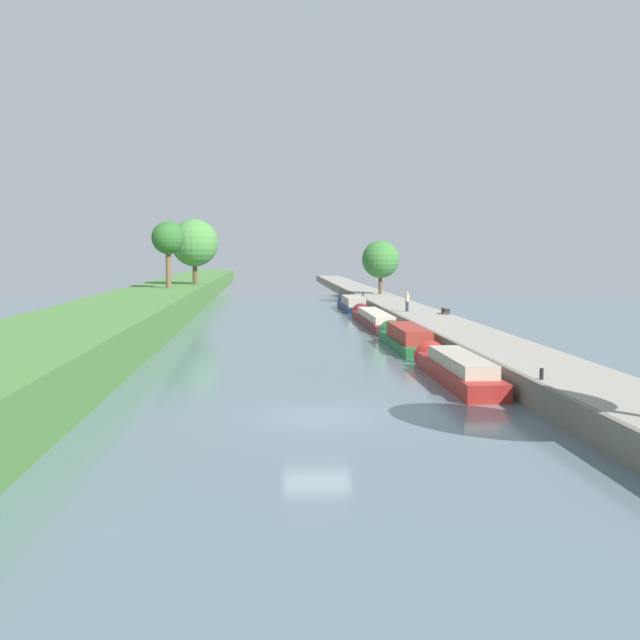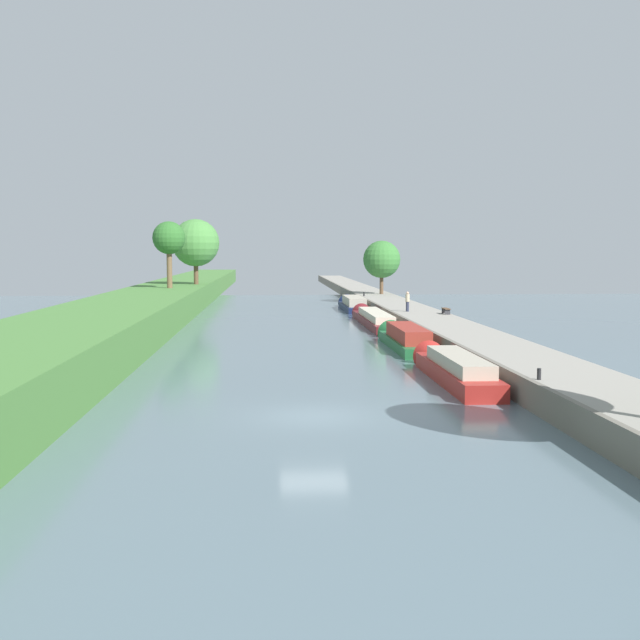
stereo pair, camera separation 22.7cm
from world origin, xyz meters
TOP-DOWN VIEW (x-y plane):
  - ground_plane at (0.00, 0.00)m, footprint 160.00×160.00m
  - right_towpath at (10.70, 0.00)m, footprint 4.29×260.00m
  - stone_quay at (8.44, 0.00)m, footprint 0.25×260.00m
  - narrowboat_red at (7.05, 7.58)m, footprint 1.84×11.49m
  - narrowboat_green at (6.96, 20.38)m, footprint 1.99×11.46m
  - narrowboat_maroon at (7.03, 35.82)m, footprint 1.89×17.06m
  - narrowboat_navy at (7.05, 52.23)m, footprint 2.12×12.00m
  - tree_rightbank_midnear at (11.43, 61.43)m, footprint 4.35×4.35m
  - tree_leftbank_downstream at (-9.94, 59.96)m, footprint 5.33×5.33m
  - tree_leftbank_upstream at (-11.77, 51.07)m, footprint 3.33×3.33m
  - person_walking at (9.80, 35.19)m, footprint 0.34×0.34m
  - mooring_bollard_near at (8.86, 1.02)m, footprint 0.16×0.16m
  - mooring_bollard_far at (8.86, 57.27)m, footprint 0.16×0.16m
  - park_bench at (12.40, 32.38)m, footprint 0.44×1.50m

SIDE VIEW (x-z plane):
  - ground_plane at x=0.00m, z-range 0.00..0.00m
  - narrowboat_maroon at x=7.03m, z-range -0.40..1.39m
  - right_towpath at x=10.70m, z-range 0.00..1.12m
  - narrowboat_navy at x=7.05m, z-range -0.51..1.65m
  - narrowboat_red at x=7.05m, z-range -0.36..1.51m
  - narrowboat_green at x=6.96m, z-range -0.47..1.63m
  - stone_quay at x=8.44m, z-range 0.00..1.17m
  - mooring_bollard_near at x=8.86m, z-range 1.12..1.57m
  - mooring_bollard_far at x=8.86m, z-range 1.12..1.57m
  - park_bench at x=12.40m, z-range 1.23..1.70m
  - person_walking at x=9.80m, z-range 1.16..2.82m
  - tree_rightbank_midnear at x=11.43m, z-range 2.04..8.27m
  - tree_leftbank_downstream at x=-9.94m, z-range 3.37..10.72m
  - tree_leftbank_upstream at x=-11.77m, z-range 3.99..10.74m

